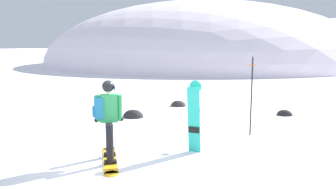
% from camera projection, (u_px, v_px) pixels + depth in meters
% --- Properties ---
extents(ground_plane, '(300.00, 300.00, 0.00)m').
position_uv_depth(ground_plane, '(111.00, 166.00, 6.70)').
color(ground_plane, white).
extents(ridge_peak_main, '(38.22, 34.40, 15.05)m').
position_uv_depth(ridge_peak_main, '(199.00, 64.00, 41.01)').
color(ridge_peak_main, white).
rests_on(ridge_peak_main, ground).
extents(snowboarder_main, '(1.15, 1.58, 1.71)m').
position_uv_depth(snowboarder_main, '(107.00, 118.00, 6.86)').
color(snowboarder_main, orange).
rests_on(snowboarder_main, ground).
extents(spare_snowboard, '(0.28, 0.21, 1.65)m').
position_uv_depth(spare_snowboard, '(194.00, 117.00, 7.40)').
color(spare_snowboard, '#23B7A3').
rests_on(spare_snowboard, ground).
extents(piste_marker_near, '(0.20, 0.20, 2.16)m').
position_uv_depth(piste_marker_near, '(252.00, 90.00, 8.78)').
color(piste_marker_near, black).
rests_on(piste_marker_near, ground).
extents(rock_dark, '(0.53, 0.45, 0.37)m').
position_uv_depth(rock_dark, '(285.00, 115.00, 11.49)').
color(rock_dark, '#282628').
rests_on(rock_dark, ground).
extents(rock_mid, '(0.62, 0.53, 0.43)m').
position_uv_depth(rock_mid, '(178.00, 106.00, 13.21)').
color(rock_mid, '#383333').
rests_on(rock_mid, ground).
extents(rock_small, '(0.72, 0.61, 0.50)m').
position_uv_depth(rock_small, '(133.00, 117.00, 11.19)').
color(rock_small, '#282628').
rests_on(rock_small, ground).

